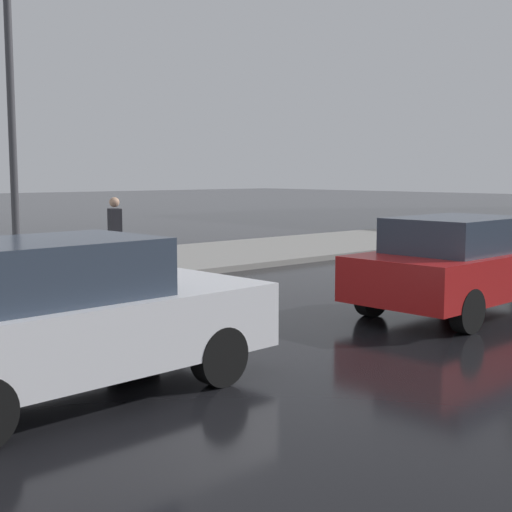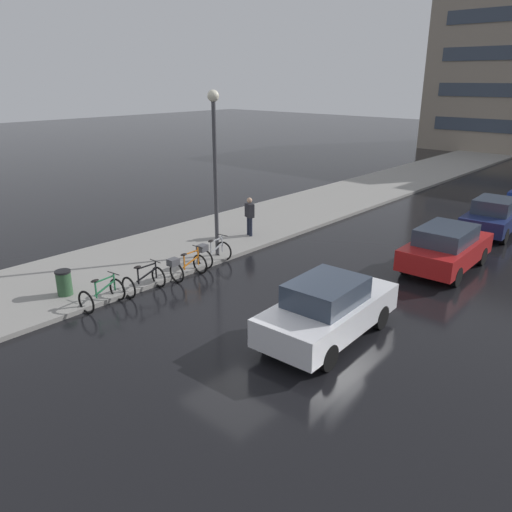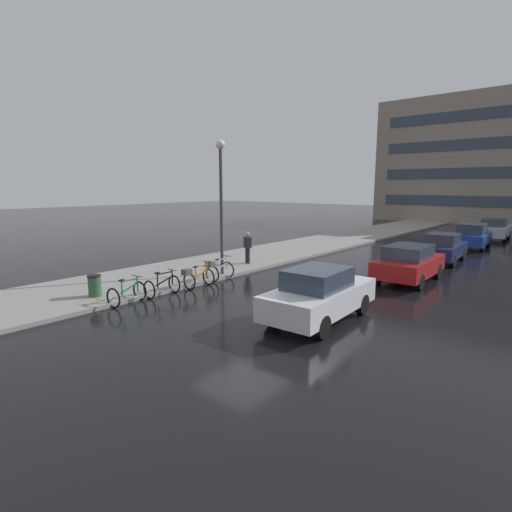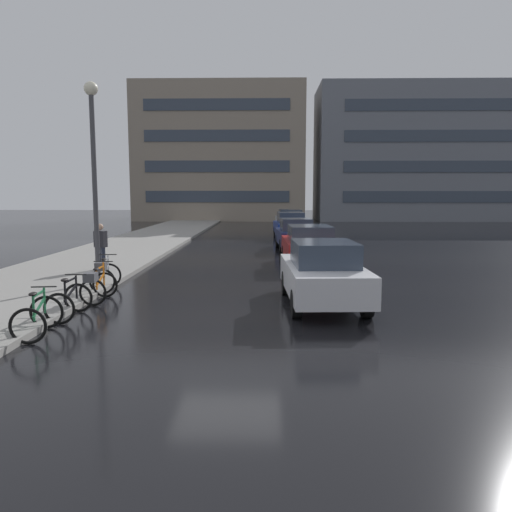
# 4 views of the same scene
# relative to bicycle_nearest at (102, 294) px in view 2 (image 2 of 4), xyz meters

# --- Properties ---
(ground_plane) EXTENTS (140.00, 140.00, 0.00)m
(ground_plane) POSITION_rel_bicycle_nearest_xyz_m (3.55, 1.92, -0.38)
(ground_plane) COLOR black
(sidewalk_kerb) EXTENTS (4.80, 60.00, 0.14)m
(sidewalk_kerb) POSITION_rel_bicycle_nearest_xyz_m (-2.45, 11.92, -0.31)
(sidewalk_kerb) COLOR gray
(sidewalk_kerb) RESTS_ON ground
(bicycle_nearest) EXTENTS (0.83, 1.24, 0.91)m
(bicycle_nearest) POSITION_rel_bicycle_nearest_xyz_m (0.00, 0.00, 0.00)
(bicycle_nearest) COLOR black
(bicycle_nearest) RESTS_ON ground
(bicycle_second) EXTENTS (0.70, 1.19, 0.93)m
(bicycle_second) POSITION_rel_bicycle_nearest_xyz_m (0.06, 1.41, 0.00)
(bicycle_second) COLOR black
(bicycle_second) RESTS_ON ground
(bicycle_third) EXTENTS (0.72, 1.36, 0.99)m
(bicycle_third) POSITION_rel_bicycle_nearest_xyz_m (0.16, 2.96, 0.09)
(bicycle_third) COLOR black
(bicycle_third) RESTS_ON ground
(bicycle_farthest) EXTENTS (0.85, 1.42, 1.00)m
(bicycle_farthest) POSITION_rel_bicycle_nearest_xyz_m (-0.12, 4.42, 0.11)
(bicycle_farthest) COLOR black
(bicycle_farthest) RESTS_ON ground
(car_white) EXTENTS (1.98, 4.28, 1.61)m
(car_white) POSITION_rel_bicycle_nearest_xyz_m (5.85, 2.83, 0.42)
(car_white) COLOR silver
(car_white) RESTS_ON ground
(car_red) EXTENTS (2.00, 4.11, 1.55)m
(car_red) POSITION_rel_bicycle_nearest_xyz_m (6.08, 9.56, 0.41)
(car_red) COLOR #AD1919
(car_red) RESTS_ON ground
(car_navy) EXTENTS (1.96, 4.08, 1.54)m
(car_navy) POSITION_rel_bicycle_nearest_xyz_m (5.87, 15.07, 0.38)
(car_navy) COLOR navy
(car_navy) RESTS_ON ground
(pedestrian) EXTENTS (0.46, 0.35, 1.73)m
(pedestrian) POSITION_rel_bicycle_nearest_xyz_m (-1.27, 7.61, 0.59)
(pedestrian) COLOR #1E2333
(pedestrian) RESTS_ON ground
(streetlamp) EXTENTS (0.39, 0.39, 5.90)m
(streetlamp) POSITION_rel_bicycle_nearest_xyz_m (-0.52, 5.07, 3.44)
(streetlamp) COLOR #424247
(streetlamp) RESTS_ON ground
(trash_bin) EXTENTS (0.46, 0.46, 0.90)m
(trash_bin) POSITION_rel_bicycle_nearest_xyz_m (-1.31, -0.46, 0.07)
(trash_bin) COLOR #2D5133
(trash_bin) RESTS_ON ground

